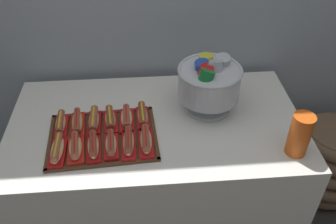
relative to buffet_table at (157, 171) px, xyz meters
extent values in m
plane|color=#38332D|center=(0.00, 0.00, -0.39)|extent=(10.00, 10.00, 0.00)
cube|color=white|center=(0.00, 0.00, 0.00)|extent=(1.39, 0.77, 0.70)
cylinder|color=black|center=(-0.59, 0.28, -0.37)|extent=(0.05, 0.05, 0.04)
cylinder|color=black|center=(0.59, 0.28, -0.37)|extent=(0.05, 0.05, 0.04)
cylinder|color=brown|center=(1.05, 0.15, -0.16)|extent=(0.34, 0.34, 0.46)
torus|color=brown|center=(1.05, 0.15, -0.34)|extent=(0.46, 0.46, 0.08)
torus|color=brown|center=(1.05, 0.15, -0.25)|extent=(0.48, 0.48, 0.08)
torus|color=brown|center=(1.05, 0.15, -0.16)|extent=(0.46, 0.46, 0.08)
torus|color=brown|center=(1.05, 0.15, -0.06)|extent=(0.43, 0.43, 0.08)
cube|color=#56331E|center=(-0.24, -0.10, 0.35)|extent=(0.50, 0.39, 0.01)
cube|color=#56331E|center=(-0.23, -0.27, 0.36)|extent=(0.48, 0.04, 0.01)
cube|color=#56331E|center=(-0.25, 0.07, 0.36)|extent=(0.48, 0.04, 0.01)
cube|color=#56331E|center=(-0.47, -0.11, 0.36)|extent=(0.04, 0.36, 0.01)
cube|color=#56331E|center=(-0.01, -0.08, 0.36)|extent=(0.04, 0.36, 0.01)
cube|color=#B21414|center=(-0.43, -0.19, 0.37)|extent=(0.07, 0.18, 0.02)
ellipsoid|color=#E0BC7F|center=(-0.43, -0.19, 0.39)|extent=(0.05, 0.17, 0.04)
cylinder|color=#A8563D|center=(-0.43, -0.19, 0.40)|extent=(0.03, 0.16, 0.03)
cylinder|color=yellow|center=(-0.43, -0.19, 0.41)|extent=(0.01, 0.14, 0.01)
cube|color=red|center=(-0.35, -0.19, 0.37)|extent=(0.09, 0.17, 0.02)
ellipsoid|color=tan|center=(-0.35, -0.19, 0.39)|extent=(0.07, 0.16, 0.04)
cylinder|color=#A8563D|center=(-0.35, -0.19, 0.40)|extent=(0.05, 0.15, 0.03)
cylinder|color=red|center=(-0.35, -0.19, 0.41)|extent=(0.02, 0.13, 0.01)
cube|color=#B21414|center=(-0.28, -0.18, 0.37)|extent=(0.07, 0.18, 0.02)
ellipsoid|color=#E0BC7F|center=(-0.28, -0.18, 0.39)|extent=(0.06, 0.16, 0.04)
cylinder|color=brown|center=(-0.28, -0.18, 0.40)|extent=(0.04, 0.15, 0.03)
cylinder|color=red|center=(-0.28, -0.18, 0.41)|extent=(0.02, 0.12, 0.01)
cube|color=red|center=(-0.20, -0.18, 0.37)|extent=(0.07, 0.16, 0.02)
ellipsoid|color=#E0BC7F|center=(-0.20, -0.18, 0.39)|extent=(0.06, 0.15, 0.04)
cylinder|color=#9E4C38|center=(-0.20, -0.18, 0.40)|extent=(0.04, 0.15, 0.03)
cylinder|color=red|center=(-0.20, -0.18, 0.41)|extent=(0.01, 0.12, 0.01)
cube|color=red|center=(-0.13, -0.17, 0.37)|extent=(0.06, 0.18, 0.02)
ellipsoid|color=#E0BC7F|center=(-0.13, -0.17, 0.39)|extent=(0.05, 0.17, 0.04)
cylinder|color=brown|center=(-0.13, -0.17, 0.40)|extent=(0.03, 0.15, 0.03)
cylinder|color=red|center=(-0.13, -0.17, 0.42)|extent=(0.01, 0.13, 0.01)
cube|color=red|center=(-0.05, -0.17, 0.37)|extent=(0.06, 0.18, 0.02)
ellipsoid|color=tan|center=(-0.05, -0.17, 0.39)|extent=(0.05, 0.17, 0.04)
cylinder|color=#9E4C38|center=(-0.05, -0.17, 0.40)|extent=(0.03, 0.16, 0.03)
cylinder|color=red|center=(-0.05, -0.17, 0.42)|extent=(0.01, 0.13, 0.01)
cube|color=red|center=(-0.44, -0.03, 0.37)|extent=(0.07, 0.16, 0.02)
ellipsoid|color=tan|center=(-0.44, -0.03, 0.39)|extent=(0.05, 0.15, 0.04)
cylinder|color=#9E4C38|center=(-0.44, -0.03, 0.40)|extent=(0.04, 0.14, 0.03)
cylinder|color=yellow|center=(-0.44, -0.03, 0.41)|extent=(0.02, 0.12, 0.01)
cube|color=red|center=(-0.36, -0.02, 0.37)|extent=(0.08, 0.18, 0.02)
ellipsoid|color=tan|center=(-0.36, -0.02, 0.39)|extent=(0.06, 0.17, 0.04)
cylinder|color=#9E4C38|center=(-0.36, -0.02, 0.40)|extent=(0.04, 0.16, 0.03)
cylinder|color=red|center=(-0.36, -0.02, 0.41)|extent=(0.02, 0.13, 0.01)
cube|color=#B21414|center=(-0.29, -0.02, 0.37)|extent=(0.06, 0.18, 0.02)
ellipsoid|color=tan|center=(-0.29, -0.02, 0.39)|extent=(0.05, 0.16, 0.04)
cylinder|color=#A8563D|center=(-0.29, -0.02, 0.40)|extent=(0.04, 0.16, 0.03)
cylinder|color=yellow|center=(-0.29, -0.02, 0.42)|extent=(0.01, 0.13, 0.01)
cube|color=red|center=(-0.21, -0.01, 0.37)|extent=(0.08, 0.16, 0.02)
ellipsoid|color=tan|center=(-0.21, -0.01, 0.39)|extent=(0.06, 0.15, 0.04)
cylinder|color=brown|center=(-0.21, -0.01, 0.40)|extent=(0.05, 0.15, 0.03)
cylinder|color=yellow|center=(-0.21, -0.01, 0.41)|extent=(0.02, 0.13, 0.01)
cube|color=red|center=(-0.14, -0.01, 0.37)|extent=(0.07, 0.17, 0.02)
ellipsoid|color=beige|center=(-0.14, -0.01, 0.39)|extent=(0.06, 0.16, 0.04)
cylinder|color=#A8563D|center=(-0.14, -0.01, 0.40)|extent=(0.03, 0.15, 0.03)
cylinder|color=red|center=(-0.14, -0.01, 0.41)|extent=(0.01, 0.12, 0.01)
cube|color=red|center=(-0.06, 0.00, 0.37)|extent=(0.06, 0.18, 0.02)
ellipsoid|color=#E0BC7F|center=(-0.06, 0.00, 0.39)|extent=(0.05, 0.16, 0.04)
cylinder|color=brown|center=(-0.06, 0.00, 0.40)|extent=(0.04, 0.16, 0.03)
cylinder|color=yellow|center=(-0.06, 0.00, 0.42)|extent=(0.01, 0.13, 0.01)
cylinder|color=silver|center=(0.26, 0.08, 0.36)|extent=(0.22, 0.22, 0.02)
cone|color=silver|center=(0.26, 0.08, 0.40)|extent=(0.08, 0.08, 0.06)
cylinder|color=silver|center=(0.26, 0.08, 0.50)|extent=(0.29, 0.29, 0.14)
torus|color=silver|center=(0.26, 0.08, 0.57)|extent=(0.30, 0.30, 0.02)
cylinder|color=#B7BCC6|center=(0.29, 0.08, 0.55)|extent=(0.08, 0.10, 0.14)
cylinder|color=#B7BCC6|center=(0.33, 0.14, 0.55)|extent=(0.10, 0.12, 0.14)
cylinder|color=yellow|center=(0.25, 0.14, 0.55)|extent=(0.10, 0.09, 0.13)
cylinder|color=#1E47B2|center=(0.23, 0.09, 0.55)|extent=(0.11, 0.10, 0.14)
cylinder|color=red|center=(0.23, 0.06, 0.55)|extent=(0.09, 0.10, 0.15)
cylinder|color=#197A33|center=(0.22, 0.01, 0.55)|extent=(0.11, 0.11, 0.15)
cylinder|color=#B7BCC6|center=(0.26, 0.07, 0.55)|extent=(0.10, 0.11, 0.15)
cylinder|color=#EA5B19|center=(0.59, -0.25, 0.41)|extent=(0.09, 0.09, 0.11)
cylinder|color=#EA5B19|center=(0.59, -0.25, 0.43)|extent=(0.09, 0.09, 0.11)
cylinder|color=#EA5B19|center=(0.59, -0.25, 0.45)|extent=(0.09, 0.09, 0.11)
cylinder|color=#EA5B19|center=(0.59, -0.25, 0.47)|extent=(0.09, 0.09, 0.11)
cylinder|color=#EA5B19|center=(0.59, -0.25, 0.49)|extent=(0.09, 0.09, 0.11)
camera|label=1|loc=(-0.05, -1.32, 1.48)|focal=39.07mm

